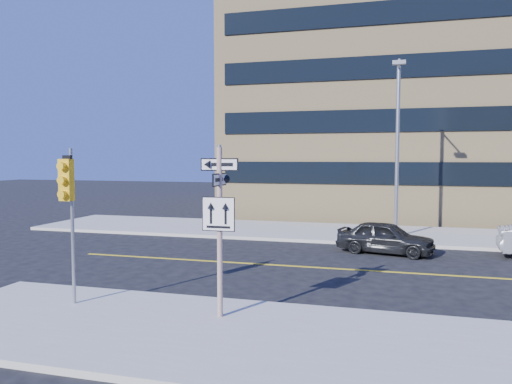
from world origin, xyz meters
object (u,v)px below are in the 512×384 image
(streetlight_a, at_px, (397,139))
(traffic_signal, at_px, (68,193))
(parked_car_a, at_px, (385,237))
(sign_pole, at_px, (220,221))

(streetlight_a, bearing_deg, traffic_signal, -120.80)
(traffic_signal, bearing_deg, parked_car_a, 52.79)
(sign_pole, distance_m, streetlight_a, 14.05)
(traffic_signal, distance_m, parked_car_a, 12.78)
(traffic_signal, xyz_separation_m, parked_car_a, (7.60, 10.00, -2.37))
(sign_pole, height_order, streetlight_a, streetlight_a)
(parked_car_a, bearing_deg, traffic_signal, 156.18)
(traffic_signal, height_order, parked_car_a, traffic_signal)
(traffic_signal, relative_size, parked_car_a, 1.03)
(sign_pole, height_order, parked_car_a, sign_pole)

